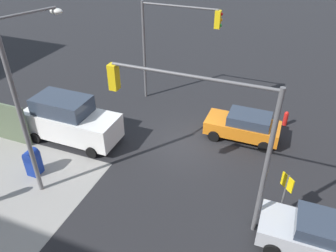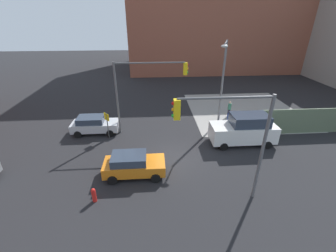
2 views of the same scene
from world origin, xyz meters
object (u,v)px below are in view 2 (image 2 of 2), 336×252
at_px(smokestack, 300,25).
at_px(coupe_orange, 133,164).
at_px(fire_hydrant, 94,195).
at_px(van_white_delivery, 244,130).
at_px(street_lamp_corner, 223,79).
at_px(traffic_signal_nw_corner, 144,83).
at_px(pedestrian_crossing, 229,109).
at_px(sedan_silver, 94,124).
at_px(mailbox_blue, 231,119).
at_px(traffic_signal_se_corner, 231,130).

height_order(smokestack, coupe_orange, smokestack).
xyz_separation_m(fire_hydrant, van_white_delivery, (11.22, 6.00, 0.79)).
bearing_deg(coupe_orange, street_lamp_corner, 42.83).
bearing_deg(traffic_signal_nw_corner, pedestrian_crossing, 18.13).
xyz_separation_m(sedan_silver, pedestrian_crossing, (13.65, 2.77, 0.05)).
distance_m(fire_hydrant, coupe_orange, 3.19).
height_order(mailbox_blue, coupe_orange, coupe_orange).
height_order(traffic_signal_se_corner, street_lamp_corner, street_lamp_corner).
xyz_separation_m(smokestack, mailbox_blue, (-20.53, -25.00, -7.39)).
bearing_deg(mailbox_blue, traffic_signal_nw_corner, -176.54).
bearing_deg(smokestack, traffic_signal_se_corner, -125.00).
xyz_separation_m(street_lamp_corner, van_white_delivery, (1.15, -3.66, -3.42)).
relative_size(mailbox_blue, pedestrian_crossing, 0.83).
xyz_separation_m(traffic_signal_nw_corner, van_white_delivery, (8.28, -2.70, -3.40)).
relative_size(fire_hydrant, pedestrian_crossing, 0.55).
xyz_separation_m(mailbox_blue, fire_hydrant, (-11.20, -9.20, -0.28)).
bearing_deg(mailbox_blue, sedan_silver, -178.37).
height_order(fire_hydrant, coupe_orange, coupe_orange).
bearing_deg(fire_hydrant, traffic_signal_nw_corner, 71.32).
distance_m(mailbox_blue, pedestrian_crossing, 2.48).
xyz_separation_m(traffic_signal_se_corner, coupe_orange, (-5.41, 2.62, -3.76)).
height_order(sedan_silver, pedestrian_crossing, pedestrian_crossing).
xyz_separation_m(smokestack, coupe_orange, (-29.57, -31.88, -7.31)).
distance_m(traffic_signal_se_corner, van_white_delivery, 8.00).
bearing_deg(traffic_signal_se_corner, street_lamp_corner, 75.94).
height_order(smokestack, traffic_signal_se_corner, smokestack).
relative_size(smokestack, mailbox_blue, 11.40).
bearing_deg(sedan_silver, traffic_signal_nw_corner, -1.54).
xyz_separation_m(traffic_signal_nw_corner, traffic_signal_se_corner, (4.63, -9.00, -0.07)).
height_order(traffic_signal_se_corner, mailbox_blue, traffic_signal_se_corner).
relative_size(traffic_signal_se_corner, coupe_orange, 1.58).
relative_size(street_lamp_corner, van_white_delivery, 1.48).
relative_size(sedan_silver, van_white_delivery, 0.78).
relative_size(traffic_signal_se_corner, sedan_silver, 1.55).
distance_m(traffic_signal_nw_corner, fire_hydrant, 10.10).
relative_size(coupe_orange, van_white_delivery, 0.76).
distance_m(smokestack, traffic_signal_se_corner, 42.26).
xyz_separation_m(traffic_signal_se_corner, fire_hydrant, (-7.57, 0.30, -4.12)).
bearing_deg(smokestack, pedestrian_crossing, -131.41).
height_order(sedan_silver, van_white_delivery, van_white_delivery).
relative_size(mailbox_blue, van_white_delivery, 0.26).
distance_m(traffic_signal_nw_corner, traffic_signal_se_corner, 10.12).
distance_m(smokestack, traffic_signal_nw_corner, 38.61).
xyz_separation_m(mailbox_blue, sedan_silver, (-13.05, -0.37, 0.08)).
bearing_deg(traffic_signal_se_corner, mailbox_blue, 69.10).
bearing_deg(mailbox_blue, coupe_orange, -142.75).
distance_m(traffic_signal_se_corner, coupe_orange, 7.10).
xyz_separation_m(traffic_signal_nw_corner, fire_hydrant, (-2.94, -8.70, -4.19)).
distance_m(traffic_signal_se_corner, fire_hydrant, 8.63).
relative_size(coupe_orange, pedestrian_crossing, 2.40).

